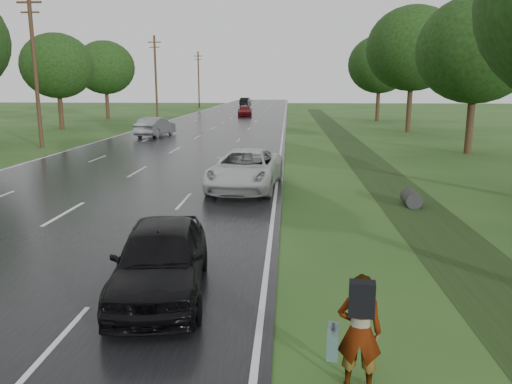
{
  "coord_description": "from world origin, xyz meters",
  "views": [
    {
      "loc": [
        7.19,
        -7.18,
        4.11
      ],
      "look_at": [
        6.36,
        5.87,
        1.3
      ],
      "focal_mm": 35.0,
      "sensor_mm": 36.0,
      "label": 1
    }
  ],
  "objects_px": {
    "dark_sedan": "(161,258)",
    "silver_sedan": "(156,127)",
    "pedestrian": "(358,330)",
    "white_pickup": "(245,169)"
  },
  "relations": [
    {
      "from": "pedestrian",
      "to": "dark_sedan",
      "type": "height_order",
      "value": "pedestrian"
    },
    {
      "from": "white_pickup",
      "to": "dark_sedan",
      "type": "distance_m",
      "value": 10.49
    },
    {
      "from": "white_pickup",
      "to": "dark_sedan",
      "type": "bearing_deg",
      "value": -89.24
    },
    {
      "from": "dark_sedan",
      "to": "silver_sedan",
      "type": "bearing_deg",
      "value": 97.88
    },
    {
      "from": "pedestrian",
      "to": "silver_sedan",
      "type": "height_order",
      "value": "pedestrian"
    },
    {
      "from": "white_pickup",
      "to": "dark_sedan",
      "type": "height_order",
      "value": "white_pickup"
    },
    {
      "from": "dark_sedan",
      "to": "silver_sedan",
      "type": "height_order",
      "value": "silver_sedan"
    },
    {
      "from": "white_pickup",
      "to": "dark_sedan",
      "type": "xyz_separation_m",
      "value": [
        -0.78,
        -10.46,
        -0.03
      ]
    },
    {
      "from": "white_pickup",
      "to": "silver_sedan",
      "type": "distance_m",
      "value": 22.1
    },
    {
      "from": "pedestrian",
      "to": "dark_sedan",
      "type": "xyz_separation_m",
      "value": [
        -3.45,
        2.89,
        -0.08
      ]
    }
  ]
}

